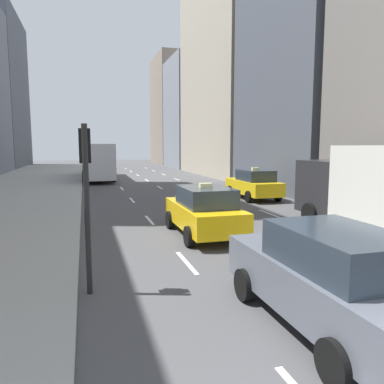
% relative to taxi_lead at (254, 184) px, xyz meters
% --- Properties ---
extents(sidewalk_left, '(8.00, 66.00, 0.15)m').
position_rel_taxi_lead_xyz_m(sidewalk_left, '(-13.80, 8.38, -0.81)').
color(sidewalk_left, '#9E9E99').
rests_on(sidewalk_left, ground).
extents(lane_markings, '(5.72, 56.00, 0.01)m').
position_rel_taxi_lead_xyz_m(lane_markings, '(-4.20, 4.38, -0.87)').
color(lane_markings, white).
rests_on(lane_markings, ground).
extents(building_row_right, '(6.00, 69.05, 30.19)m').
position_rel_taxi_lead_xyz_m(building_row_right, '(5.20, 13.82, 10.30)').
color(building_row_right, slate).
rests_on(building_row_right, ground).
extents(taxi_lead, '(2.02, 4.40, 1.87)m').
position_rel_taxi_lead_xyz_m(taxi_lead, '(0.00, 0.00, 0.00)').
color(taxi_lead, yellow).
rests_on(taxi_lead, ground).
extents(taxi_second, '(2.02, 4.40, 1.87)m').
position_rel_taxi_lead_xyz_m(taxi_second, '(-5.60, -7.80, 0.00)').
color(taxi_second, yellow).
rests_on(taxi_second, ground).
extents(sedan_black_near, '(2.02, 4.66, 1.80)m').
position_rel_taxi_lead_xyz_m(sedan_black_near, '(-5.60, -14.83, 0.03)').
color(sedan_black_near, '#565B66').
rests_on(sedan_black_near, ground).
extents(city_bus, '(2.80, 11.61, 3.25)m').
position_rel_taxi_lead_xyz_m(city_bus, '(-8.41, 15.80, 0.91)').
color(city_bus, silver).
rests_on(city_bus, ground).
extents(traffic_light_pole, '(0.24, 0.42, 3.60)m').
position_rel_taxi_lead_xyz_m(traffic_light_pole, '(-9.55, -11.98, 1.53)').
color(traffic_light_pole, black).
rests_on(traffic_light_pole, ground).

